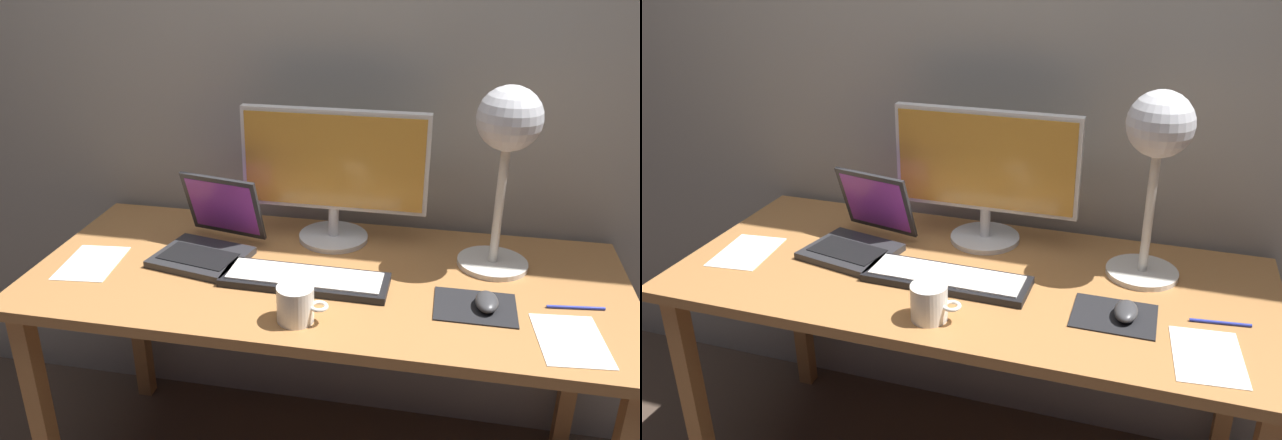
{
  "view_description": "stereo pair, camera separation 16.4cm",
  "coord_description": "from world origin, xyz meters",
  "views": [
    {
      "loc": [
        0.29,
        -1.52,
        1.58
      ],
      "look_at": [
        -0.01,
        -0.05,
        0.92
      ],
      "focal_mm": 36.36,
      "sensor_mm": 36.0,
      "label": 1
    },
    {
      "loc": [
        0.45,
        -1.48,
        1.58
      ],
      "look_at": [
        -0.01,
        -0.05,
        0.92
      ],
      "focal_mm": 36.36,
      "sensor_mm": 36.0,
      "label": 2
    }
  ],
  "objects": [
    {
      "name": "keyboard_main",
      "position": [
        -0.04,
        -0.06,
        0.75
      ],
      "size": [
        0.44,
        0.15,
        0.03
      ],
      "color": "black",
      "rests_on": "desk"
    },
    {
      "name": "laptop",
      "position": [
        -0.35,
        0.07,
        0.8
      ],
      "size": [
        0.29,
        0.31,
        0.22
      ],
      "color": "#28282B",
      "rests_on": "desk"
    },
    {
      "name": "coffee_mug",
      "position": [
        -0.02,
        -0.24,
        0.78
      ],
      "size": [
        0.12,
        0.09,
        0.09
      ],
      "color": "white",
      "rests_on": "desk"
    },
    {
      "name": "paper_sheet_by_keyboard",
      "position": [
        -0.65,
        -0.07,
        0.74
      ],
      "size": [
        0.17,
        0.22,
        0.0
      ],
      "primitive_type": "cube",
      "rotation": [
        0.0,
        0.0,
        0.1
      ],
      "color": "white",
      "rests_on": "desk"
    },
    {
      "name": "desk",
      "position": [
        0.0,
        0.0,
        0.66
      ],
      "size": [
        1.6,
        0.7,
        0.74
      ],
      "color": "#A8703D",
      "rests_on": "ground"
    },
    {
      "name": "monitor",
      "position": [
        -0.02,
        0.22,
        0.96
      ],
      "size": [
        0.54,
        0.21,
        0.4
      ],
      "color": "silver",
      "rests_on": "desk"
    },
    {
      "name": "pen",
      "position": [
        0.64,
        -0.06,
        0.74
      ],
      "size": [
        0.14,
        0.02,
        0.01
      ],
      "primitive_type": "cylinder",
      "rotation": [
        0.0,
        1.57,
        0.12
      ],
      "color": "#2633A5",
      "rests_on": "desk"
    },
    {
      "name": "paper_sheet_near_mouse",
      "position": [
        0.6,
        -0.2,
        0.74
      ],
      "size": [
        0.17,
        0.22,
        0.0
      ],
      "primitive_type": "cube",
      "rotation": [
        0.0,
        0.0,
        0.1
      ],
      "color": "white",
      "rests_on": "desk"
    },
    {
      "name": "mousepad",
      "position": [
        0.39,
        -0.1,
        0.74
      ],
      "size": [
        0.2,
        0.16,
        0.0
      ],
      "primitive_type": "cube",
      "color": "black",
      "rests_on": "desk"
    },
    {
      "name": "back_wall",
      "position": [
        0.0,
        0.4,
        1.3
      ],
      "size": [
        4.8,
        0.06,
        2.6
      ],
      "primitive_type": "cube",
      "color": "#9E998E",
      "rests_on": "ground"
    },
    {
      "name": "mouse",
      "position": [
        0.42,
        -0.1,
        0.76
      ],
      "size": [
        0.06,
        0.1,
        0.03
      ],
      "primitive_type": "ellipsoid",
      "color": "#38383A",
      "rests_on": "mousepad"
    },
    {
      "name": "desk_lamp",
      "position": [
        0.44,
        0.14,
        1.11
      ],
      "size": [
        0.19,
        0.19,
        0.5
      ],
      "color": "beige",
      "rests_on": "desk"
    }
  ]
}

